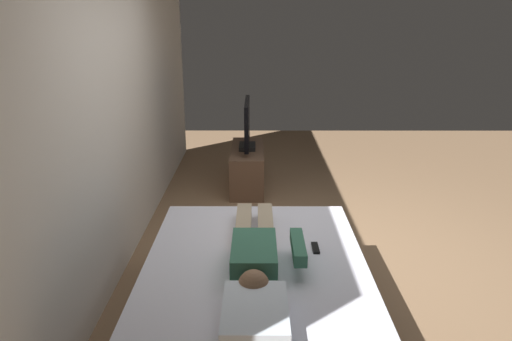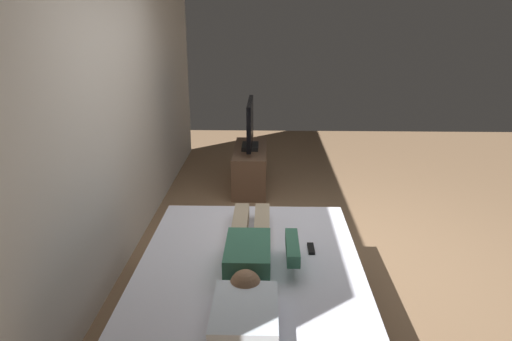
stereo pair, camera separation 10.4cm
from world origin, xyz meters
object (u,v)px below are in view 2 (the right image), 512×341
object	(u,v)px
pillow	(245,315)
tv_stand	(250,168)
remote	(311,249)
tv	(250,126)
person	(251,249)
bed	(250,299)

from	to	relation	value
pillow	tv_stand	bearing A→B (deg)	1.77
remote	tv	distance (m)	2.79
person	remote	distance (m)	0.44
pillow	person	distance (m)	0.70
bed	remote	distance (m)	0.53
pillow	person	size ratio (longest dim) A/B	0.38
tv	pillow	bearing A→B (deg)	-178.23
pillow	remote	world-z (taller)	pillow
person	tv_stand	world-z (taller)	person
pillow	tv_stand	world-z (taller)	pillow
bed	pillow	distance (m)	0.75
bed	pillow	size ratio (longest dim) A/B	4.11
person	remote	xyz separation A→B (m)	(0.15, -0.40, -0.07)
pillow	bed	bearing A→B (deg)	0.00
pillow	person	bearing A→B (deg)	-0.51
bed	tv_stand	world-z (taller)	bed
pillow	tv	world-z (taller)	tv
person	tv	bearing A→B (deg)	2.32
bed	person	xyz separation A→B (m)	(0.03, -0.01, 0.36)
person	remote	bearing A→B (deg)	-69.53
tv_stand	tv	world-z (taller)	tv
pillow	tv_stand	distance (m)	3.59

